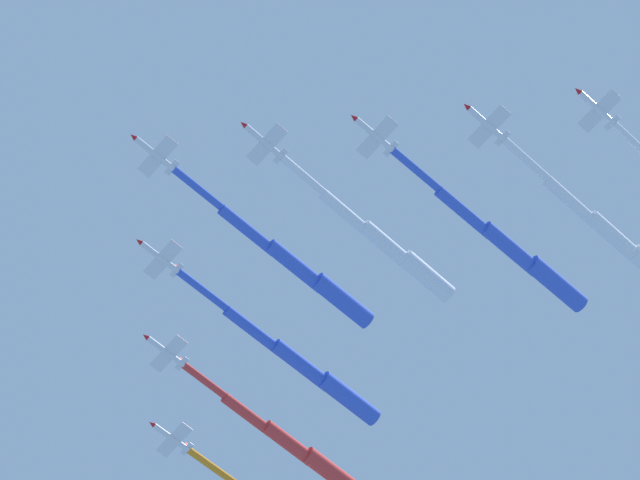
# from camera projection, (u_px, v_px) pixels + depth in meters

# --- Properties ---
(jet_lead) EXTENTS (17.15, 55.80, 3.71)m
(jet_lead) POSITION_uv_depth(u_px,v_px,m) (296.00, 266.00, 233.67)
(jet_lead) COLOR silver
(jet_port_inner) EXTENTS (15.51, 50.56, 3.72)m
(jet_port_inner) POSITION_uv_depth(u_px,v_px,m) (386.00, 244.00, 232.29)
(jet_port_inner) COLOR silver
(jet_starboard_inner) EXTENTS (17.76, 57.37, 3.68)m
(jet_starboard_inner) POSITION_uv_depth(u_px,v_px,m) (302.00, 365.00, 240.46)
(jet_starboard_inner) COLOR silver
(jet_port_mid) EXTENTS (17.64, 55.95, 3.71)m
(jet_port_mid) POSITION_uv_depth(u_px,v_px,m) (511.00, 248.00, 230.05)
(jet_port_mid) COLOR silver
(jet_starboard_mid) EXTENTS (16.29, 51.83, 3.70)m
(jet_starboard_mid) POSITION_uv_depth(u_px,v_px,m) (288.00, 442.00, 247.39)
(jet_starboard_mid) COLOR silver
(jet_port_outer) EXTENTS (16.87, 54.74, 3.71)m
(jet_port_outer) POSITION_uv_depth(u_px,v_px,m) (615.00, 237.00, 228.56)
(jet_port_outer) COLOR silver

